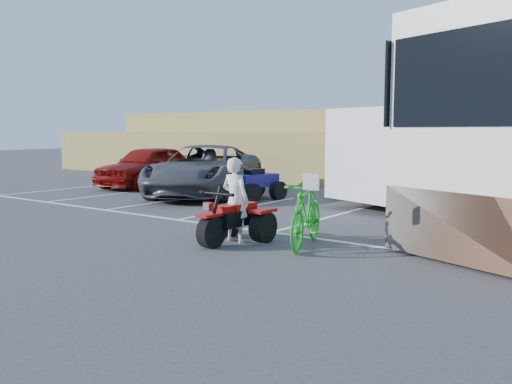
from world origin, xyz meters
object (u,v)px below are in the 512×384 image
Objects in this scene: rider at (235,200)px; cargo_trailer at (430,154)px; quad_atv_blue at (254,200)px; grey_pickup at (205,170)px; green_dirt_bike at (306,214)px; red_trike_atv at (230,243)px; red_car at (148,166)px; quad_atv_green at (359,200)px.

cargo_trailer is (1.20, 7.35, 0.65)m from rider.
rider is 6.38m from quad_atv_blue.
rider is 0.27× the size of grey_pickup.
cargo_trailer is 5.30m from quad_atv_blue.
red_trike_atv is at bearing -172.93° from green_dirt_bike.
red_car is at bearing -32.89° from rider.
red_trike_atv is 10.96m from red_car.
red_car is 0.73× the size of cargo_trailer.
green_dirt_bike is 6.97m from cargo_trailer.
grey_pickup is 3.59m from red_car.
red_trike_atv is 0.82m from rider.
quad_atv_green is (8.13, 1.13, -0.77)m from red_car.
quad_atv_blue is at bearing 117.79° from green_dirt_bike.
quad_atv_blue is 3.21m from quad_atv_green.
red_car is (-10.31, 5.64, 0.16)m from green_dirt_bike.
red_car reaches higher than red_trike_atv.
grey_pickup is at bearing -19.57° from red_car.
rider is at bearing -62.48° from quad_atv_green.
grey_pickup reaches higher than quad_atv_green.
red_car is 10.31m from cargo_trailer.
green_dirt_bike reaches higher than quad_atv_blue.
cargo_trailer reaches higher than red_car.
rider is 1.39m from green_dirt_bike.
rider is 0.79× the size of green_dirt_bike.
quad_atv_green is (4.62, 1.88, -0.82)m from grey_pickup.
cargo_trailer is at bearing -98.22° from rider.
red_trike_atv is 7.73m from cargo_trailer.
grey_pickup is (-6.80, 4.89, 0.21)m from green_dirt_bike.
grey_pickup reaches higher than quad_atv_blue.
green_dirt_bike is at bearing -59.02° from grey_pickup.
red_trike_atv is at bearing -42.14° from red_car.
cargo_trailer reaches higher than red_trike_atv.
grey_pickup reaches higher than green_dirt_bike.
rider is 0.99× the size of quad_atv_blue.
quad_atv_blue is at bearing -135.52° from cargo_trailer.
quad_atv_green is (-0.88, 7.34, 0.00)m from red_trike_atv.
grey_pickup is at bearing -142.40° from cargo_trailer.
red_car is at bearing -151.52° from quad_atv_green.
red_trike_atv is 0.77× the size of green_dirt_bike.
grey_pickup reaches higher than red_trike_atv.
green_dirt_bike is at bearing -35.03° from quad_atv_blue.
green_dirt_bike is 0.45× the size of red_car.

